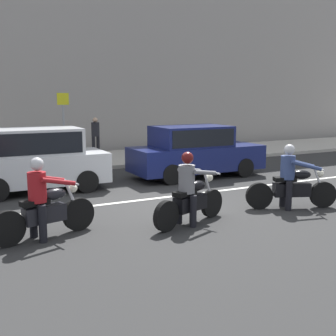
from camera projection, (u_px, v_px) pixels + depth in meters
ground_plane at (171, 206)px, 10.54m from camera, size 80.00×80.00×0.00m
sidewalk_slab at (81, 161)px, 17.55m from camera, size 40.00×4.40×0.14m
building_facade at (56, 4)px, 19.42m from camera, size 40.00×1.40×13.72m
lane_marking_stripe at (155, 198)px, 11.32m from camera, size 18.00×0.14×0.01m
motorcycle_with_rider_denim_blue at (291, 182)px, 10.24m from camera, size 2.11×1.04×1.56m
motorcycle_with_rider_crimson at (43, 205)px, 8.04m from camera, size 2.08×0.81×1.57m
motorcycle_with_rider_gray at (190, 195)px, 8.98m from camera, size 2.02×0.91×1.55m
parked_hatchback_silver at (37, 159)px, 12.04m from camera, size 3.85×1.76×1.80m
parked_sedan_navy at (195, 151)px, 14.26m from camera, size 4.47×1.82×1.72m
street_sign_post at (64, 121)px, 16.08m from camera, size 0.44×0.08×2.70m
pedestrian_bystander at (96, 134)px, 18.01m from camera, size 0.34×0.34×1.67m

